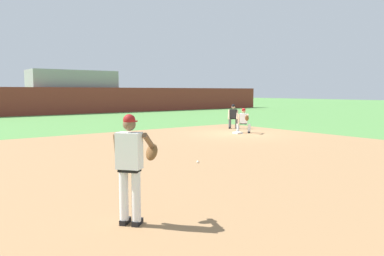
% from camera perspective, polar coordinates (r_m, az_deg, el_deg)
% --- Properties ---
extents(ground_plane, '(160.00, 160.00, 0.00)m').
position_cam_1_polar(ground_plane, '(19.84, 6.96, -0.86)').
color(ground_plane, '#518942').
extents(infield_dirt_patch, '(18.00, 18.00, 0.01)m').
position_cam_1_polar(infield_dirt_patch, '(13.02, 3.03, -4.22)').
color(infield_dirt_patch, '#9E754C').
rests_on(infield_dirt_patch, ground).
extents(first_base_bag, '(0.38, 0.38, 0.09)m').
position_cam_1_polar(first_base_bag, '(19.83, 6.96, -0.73)').
color(first_base_bag, white).
rests_on(first_base_bag, ground).
extents(baseball, '(0.07, 0.07, 0.07)m').
position_cam_1_polar(baseball, '(11.69, 0.89, -5.19)').
color(baseball, white).
rests_on(baseball, ground).
extents(pitcher, '(0.85, 0.57, 1.86)m').
position_cam_1_polar(pitcher, '(6.28, -9.23, -5.20)').
color(pitcher, black).
rests_on(pitcher, ground).
extents(first_baseman, '(0.78, 1.06, 1.34)m').
position_cam_1_polar(first_baseman, '(20.10, 7.90, 1.31)').
color(first_baseman, black).
rests_on(first_baseman, ground).
extents(umpire, '(0.66, 0.68, 1.46)m').
position_cam_1_polar(umpire, '(22.37, 6.31, 1.92)').
color(umpire, black).
rests_on(umpire, ground).
extents(outfield_wall, '(48.00, 0.50, 2.60)m').
position_cam_1_polar(outfield_wall, '(38.68, -16.36, 4.03)').
color(outfield_wall, maroon).
rests_on(outfield_wall, ground).
extents(stadium_seating_block, '(8.71, 3.35, 4.35)m').
position_cam_1_polar(stadium_seating_block, '(40.99, -17.63, 5.33)').
color(stadium_seating_block, gray).
rests_on(stadium_seating_block, ground).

